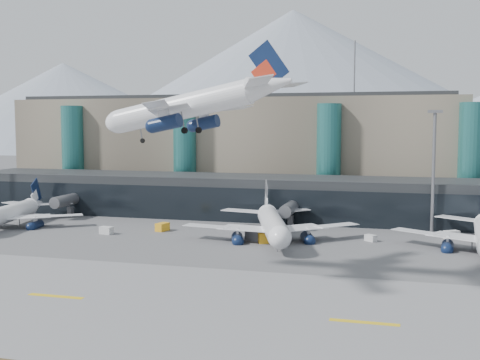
# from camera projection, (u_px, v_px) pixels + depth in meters

# --- Properties ---
(ground) EXTENTS (900.00, 900.00, 0.00)m
(ground) POSITION_uv_depth(u_px,v_px,m) (233.00, 279.00, 88.49)
(ground) COLOR #515154
(ground) RESTS_ON ground
(runway_strip) EXTENTS (400.00, 40.00, 0.04)m
(runway_strip) POSITION_uv_depth(u_px,v_px,m) (199.00, 309.00, 74.07)
(runway_strip) COLOR slate
(runway_strip) RESTS_ON ground
(runway_markings) EXTENTS (128.00, 1.00, 0.02)m
(runway_markings) POSITION_uv_depth(u_px,v_px,m) (199.00, 308.00, 74.07)
(runway_markings) COLOR gold
(runway_markings) RESTS_ON ground
(concourse) EXTENTS (170.00, 27.00, 10.00)m
(concourse) POSITION_uv_depth(u_px,v_px,m) (299.00, 198.00, 143.49)
(concourse) COLOR black
(concourse) RESTS_ON ground
(terminal_main) EXTENTS (130.00, 30.00, 31.00)m
(terminal_main) POSITION_uv_depth(u_px,v_px,m) (235.00, 148.00, 180.06)
(terminal_main) COLOR gray
(terminal_main) RESTS_ON ground
(teal_towers) EXTENTS (116.40, 19.40, 46.00)m
(teal_towers) POSITION_uv_depth(u_px,v_px,m) (254.00, 156.00, 162.21)
(teal_towers) COLOR #266B69
(teal_towers) RESTS_ON ground
(mountain_ridge) EXTENTS (910.00, 400.00, 110.00)m
(mountain_ridge) POSITION_uv_depth(u_px,v_px,m) (394.00, 93.00, 445.11)
(mountain_ridge) COLOR gray
(mountain_ridge) RESTS_ON ground
(lightmast_mid) EXTENTS (3.00, 1.20, 25.60)m
(lightmast_mid) POSITION_uv_depth(u_px,v_px,m) (434.00, 164.00, 125.41)
(lightmast_mid) COLOR slate
(lightmast_mid) RESTS_ON ground
(hero_jet) EXTENTS (31.24, 31.12, 10.12)m
(hero_jet) POSITION_uv_depth(u_px,v_px,m) (200.00, 98.00, 84.81)
(hero_jet) COLOR white
(hero_jet) RESTS_ON ground
(jet_parked_left) EXTENTS (32.98, 33.35, 10.77)m
(jet_parked_left) POSITION_uv_depth(u_px,v_px,m) (14.00, 207.00, 134.96)
(jet_parked_left) COLOR white
(jet_parked_left) RESTS_ON ground
(jet_parked_mid) EXTENTS (35.17, 36.95, 11.86)m
(jet_parked_mid) POSITION_uv_depth(u_px,v_px,m) (271.00, 216.00, 119.32)
(jet_parked_mid) COLOR white
(jet_parked_mid) RESTS_ON ground
(veh_a) EXTENTS (2.99, 2.07, 1.54)m
(veh_a) POSITION_uv_depth(u_px,v_px,m) (106.00, 230.00, 124.32)
(veh_a) COLOR silver
(veh_a) RESTS_ON ground
(veh_b) EXTENTS (2.53, 3.31, 1.69)m
(veh_b) POSITION_uv_depth(u_px,v_px,m) (162.00, 227.00, 128.00)
(veh_b) COLOR gold
(veh_b) RESTS_ON ground
(veh_c) EXTENTS (4.00, 2.88, 2.00)m
(veh_c) POSITION_uv_depth(u_px,v_px,m) (255.00, 236.00, 116.61)
(veh_c) COLOR #515157
(veh_c) RESTS_ON ground
(veh_d) EXTENTS (3.29, 2.91, 1.66)m
(veh_d) POSITION_uv_depth(u_px,v_px,m) (452.00, 235.00, 118.98)
(veh_d) COLOR silver
(veh_d) RESTS_ON ground
(veh_g) EXTENTS (2.51, 2.35, 1.27)m
(veh_g) POSITION_uv_depth(u_px,v_px,m) (371.00, 238.00, 116.63)
(veh_g) COLOR silver
(veh_g) RESTS_ON ground
(veh_h) EXTENTS (4.14, 3.34, 2.03)m
(veh_h) POSITION_uv_depth(u_px,v_px,m) (268.00, 238.00, 114.95)
(veh_h) COLOR gold
(veh_h) RESTS_ON ground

